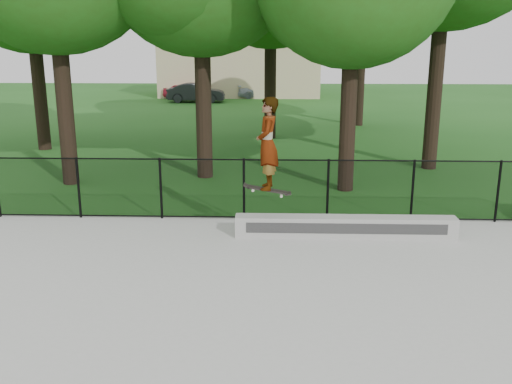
% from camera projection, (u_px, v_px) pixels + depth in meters
% --- Properties ---
extents(ground, '(100.00, 100.00, 0.00)m').
position_uv_depth(ground, '(222.00, 349.00, 8.13)').
color(ground, '#1B4E15').
rests_on(ground, ground).
extents(concrete_slab, '(14.00, 12.00, 0.06)m').
position_uv_depth(concrete_slab, '(222.00, 347.00, 8.12)').
color(concrete_slab, '#A5A5A0').
rests_on(concrete_slab, ground).
extents(grind_ledge, '(4.83, 0.40, 0.46)m').
position_uv_depth(grind_ledge, '(345.00, 227.00, 12.51)').
color(grind_ledge, '#989793').
rests_on(grind_ledge, concrete_slab).
extents(car_a, '(3.49, 2.32, 1.11)m').
position_uv_depth(car_a, '(185.00, 92.00, 41.54)').
color(car_a, maroon).
rests_on(car_a, ground).
extents(car_b, '(3.61, 1.43, 1.31)m').
position_uv_depth(car_b, '(196.00, 93.00, 39.61)').
color(car_b, black).
rests_on(car_b, ground).
extents(car_c, '(3.55, 2.33, 1.03)m').
position_uv_depth(car_c, '(259.00, 91.00, 42.56)').
color(car_c, '#929CA6').
rests_on(car_c, ground).
extents(skater_airborne, '(0.83, 0.71, 2.09)m').
position_uv_depth(skater_airborne, '(268.00, 145.00, 11.83)').
color(skater_airborne, black).
rests_on(skater_airborne, ground).
extents(chainlink_fence, '(16.06, 0.06, 1.50)m').
position_uv_depth(chainlink_fence, '(244.00, 189.00, 13.61)').
color(chainlink_fence, black).
rests_on(chainlink_fence, concrete_slab).
extents(distant_building, '(12.40, 6.40, 4.30)m').
position_uv_depth(distant_building, '(241.00, 67.00, 44.30)').
color(distant_building, tan).
rests_on(distant_building, ground).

